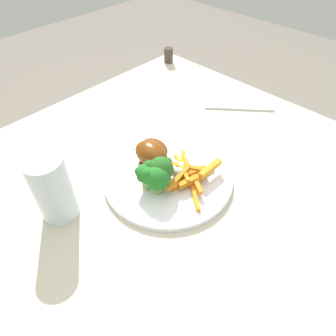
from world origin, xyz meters
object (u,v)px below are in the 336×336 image
(dinner_plate, at_px, (168,177))
(chicken_drumstick_near, at_px, (155,150))
(dining_table, at_px, (164,211))
(broccoli_floret_front, at_px, (160,169))
(chicken_drumstick_far, at_px, (152,154))
(broccoli_floret_middle, at_px, (145,174))
(water_glass, at_px, (53,189))
(broccoli_floret_back, at_px, (156,177))
(carrot_fries_pile, at_px, (192,174))
(pepper_shaker, at_px, (169,55))
(fork, at_px, (239,108))

(dinner_plate, xyz_separation_m, chicken_drumstick_near, (-0.02, -0.06, 0.03))
(dining_table, distance_m, dinner_plate, 0.12)
(broccoli_floret_front, relative_size, chicken_drumstick_far, 0.54)
(broccoli_floret_middle, height_order, chicken_drumstick_near, broccoli_floret_middle)
(chicken_drumstick_near, distance_m, water_glass, 0.23)
(broccoli_floret_front, height_order, broccoli_floret_back, broccoli_floret_front)
(chicken_drumstick_near, bearing_deg, broccoli_floret_middle, 33.71)
(water_glass, bearing_deg, carrot_fries_pile, 150.47)
(broccoli_floret_middle, relative_size, broccoli_floret_back, 0.92)
(chicken_drumstick_near, bearing_deg, dining_table, 61.17)
(broccoli_floret_front, distance_m, pepper_shaker, 0.58)
(fork, relative_size, water_glass, 1.39)
(carrot_fries_pile, xyz_separation_m, fork, (-0.30, -0.09, -0.02))
(broccoli_floret_front, relative_size, fork, 0.37)
(dinner_plate, distance_m, broccoli_floret_front, 0.06)
(dinner_plate, height_order, broccoli_floret_back, broccoli_floret_back)
(broccoli_floret_middle, relative_size, fork, 0.31)
(broccoli_floret_back, bearing_deg, pepper_shaker, -138.59)
(broccoli_floret_front, distance_m, fork, 0.37)
(dining_table, height_order, fork, fork)
(chicken_drumstick_far, height_order, pepper_shaker, chicken_drumstick_far)
(broccoli_floret_front, bearing_deg, fork, -172.24)
(carrot_fries_pile, distance_m, chicken_drumstick_far, 0.10)
(water_glass, bearing_deg, chicken_drumstick_near, 173.15)
(broccoli_floret_middle, xyz_separation_m, broccoli_floret_back, (-0.01, 0.02, 0.00))
(broccoli_floret_middle, height_order, chicken_drumstick_far, broccoli_floret_middle)
(carrot_fries_pile, distance_m, pepper_shaker, 0.57)
(broccoli_floret_back, relative_size, chicken_drumstick_near, 0.51)
(broccoli_floret_back, bearing_deg, water_glass, -32.16)
(broccoli_floret_middle, relative_size, chicken_drumstick_far, 0.45)
(dining_table, relative_size, broccoli_floret_middle, 15.83)
(broccoli_floret_front, bearing_deg, dining_table, -148.50)
(dining_table, height_order, broccoli_floret_middle, broccoli_floret_middle)
(chicken_drumstick_far, xyz_separation_m, fork, (-0.32, 0.01, -0.03))
(broccoli_floret_front, xyz_separation_m, chicken_drumstick_near, (-0.05, -0.07, -0.02))
(chicken_drumstick_near, relative_size, chicken_drumstick_far, 0.96)
(carrot_fries_pile, bearing_deg, broccoli_floret_back, -23.13)
(dining_table, xyz_separation_m, chicken_drumstick_far, (-0.01, -0.04, 0.15))
(chicken_drumstick_near, height_order, chicken_drumstick_far, chicken_drumstick_far)
(chicken_drumstick_far, bearing_deg, fork, 178.34)
(chicken_drumstick_far, bearing_deg, broccoli_floret_middle, 35.89)
(dinner_plate, relative_size, chicken_drumstick_far, 2.10)
(broccoli_floret_front, bearing_deg, broccoli_floret_back, 22.80)
(broccoli_floret_back, bearing_deg, chicken_drumstick_near, -133.04)
(broccoli_floret_back, bearing_deg, fork, -171.58)
(broccoli_floret_middle, bearing_deg, pepper_shaker, -140.72)
(broccoli_floret_front, distance_m, chicken_drumstick_far, 0.07)
(broccoli_floret_back, distance_m, fork, 0.38)
(dining_table, distance_m, carrot_fries_pile, 0.15)
(carrot_fries_pile, bearing_deg, pepper_shaker, -131.52)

